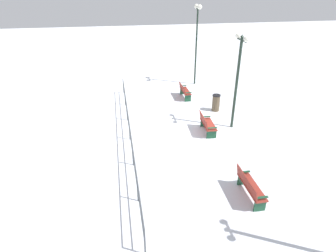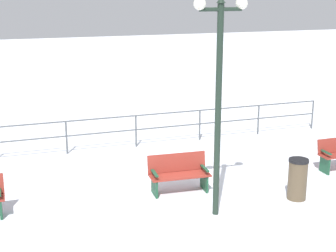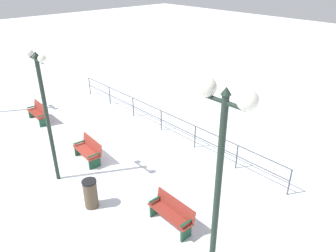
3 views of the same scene
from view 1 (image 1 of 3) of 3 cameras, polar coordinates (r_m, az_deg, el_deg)
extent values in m
plane|color=white|center=(13.62, 7.93, -1.28)|extent=(80.00, 80.00, 0.00)
cube|color=maroon|center=(9.82, 16.99, -11.95)|extent=(0.47, 1.54, 0.04)
cube|color=maroon|center=(9.59, 15.97, -11.09)|extent=(0.14, 1.53, 0.43)
cube|color=#19472D|center=(9.52, 18.53, -15.39)|extent=(0.39, 0.06, 0.43)
cube|color=#19472D|center=(10.41, 15.28, -10.66)|extent=(0.39, 0.06, 0.43)
cube|color=#19472D|center=(9.32, 18.95, -13.83)|extent=(0.39, 0.08, 0.04)
cube|color=#19472D|center=(10.22, 15.62, -9.15)|extent=(0.39, 0.08, 0.04)
cube|color=maroon|center=(13.44, 8.39, 0.37)|extent=(0.61, 1.46, 0.04)
cube|color=maroon|center=(13.27, 7.37, 1.21)|extent=(0.20, 1.43, 0.44)
cube|color=#19472D|center=(13.02, 9.01, -1.69)|extent=(0.47, 0.08, 0.43)
cube|color=#19472D|center=(14.06, 7.70, 0.71)|extent=(0.47, 0.08, 0.43)
cube|color=#19472D|center=(12.87, 9.20, -0.38)|extent=(0.47, 0.10, 0.04)
cube|color=#19472D|center=(13.92, 7.87, 1.95)|extent=(0.47, 0.10, 0.04)
cube|color=maroon|center=(17.57, 3.65, 7.29)|extent=(0.44, 1.52, 0.04)
cube|color=maroon|center=(17.45, 2.96, 7.89)|extent=(0.11, 1.52, 0.38)
cube|color=#19472D|center=(17.05, 4.15, 5.82)|extent=(0.39, 0.05, 0.46)
cube|color=#19472D|center=(18.25, 3.14, 7.32)|extent=(0.39, 0.05, 0.46)
cube|color=#19472D|center=(16.94, 4.25, 6.92)|extent=(0.39, 0.07, 0.04)
cube|color=#19472D|center=(18.13, 3.23, 8.35)|extent=(0.39, 0.07, 0.04)
cylinder|color=#1E2D23|center=(13.52, 14.00, 8.16)|extent=(0.13, 0.13, 4.41)
cylinder|color=#1E2D23|center=(13.01, 15.06, 16.85)|extent=(0.08, 0.89, 0.08)
sphere|color=white|center=(12.60, 15.98, 16.92)|extent=(0.24, 0.24, 0.24)
sphere|color=white|center=(13.39, 14.31, 17.68)|extent=(0.24, 0.24, 0.24)
cone|color=#1E2D23|center=(12.98, 15.16, 17.62)|extent=(0.18, 0.18, 0.12)
cylinder|color=#1E2D23|center=(19.74, 5.86, 15.87)|extent=(0.11, 0.11, 5.16)
cylinder|color=#1E2D23|center=(19.41, 6.23, 23.00)|extent=(0.07, 0.72, 0.07)
sphere|color=white|center=(19.06, 6.58, 23.32)|extent=(0.31, 0.31, 0.31)
sphere|color=white|center=(19.74, 5.93, 23.49)|extent=(0.31, 0.31, 0.31)
cone|color=#1E2D23|center=(19.40, 6.25, 23.53)|extent=(0.16, 0.16, 0.12)
cylinder|color=#4C5156|center=(7.80, -4.84, -22.81)|extent=(0.05, 0.05, 0.98)
cylinder|color=#4C5156|center=(9.28, -6.33, -12.94)|extent=(0.05, 0.05, 0.98)
cylinder|color=#4C5156|center=(10.96, -7.31, -5.94)|extent=(0.05, 0.05, 0.98)
cylinder|color=#4C5156|center=(12.77, -8.00, -0.85)|extent=(0.05, 0.05, 0.98)
cylinder|color=#4C5156|center=(14.65, -8.52, 2.95)|extent=(0.05, 0.05, 0.98)
cylinder|color=#4C5156|center=(16.58, -8.92, 5.88)|extent=(0.05, 0.05, 0.98)
cylinder|color=#4C5156|center=(18.55, -9.24, 8.19)|extent=(0.05, 0.05, 0.98)
cylinder|color=#4C5156|center=(12.55, -8.14, 1.12)|extent=(0.04, 12.56, 0.04)
cylinder|color=#4C5156|center=(12.74, -8.01, -0.66)|extent=(0.04, 12.56, 0.04)
cylinder|color=brown|center=(15.88, 9.91, 4.67)|extent=(0.43, 0.43, 0.90)
cylinder|color=black|center=(15.71, 10.05, 6.29)|extent=(0.45, 0.45, 0.06)
camera|label=2|loc=(16.44, 53.36, 10.46)|focal=54.12mm
camera|label=3|loc=(22.96, 13.83, 27.50)|focal=34.38mm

